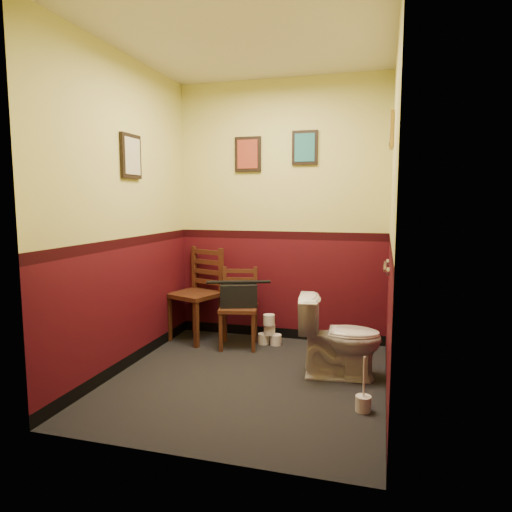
{
  "coord_description": "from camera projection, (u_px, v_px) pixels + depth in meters",
  "views": [
    {
      "loc": [
        1.05,
        -3.47,
        1.47
      ],
      "look_at": [
        0.0,
        0.25,
        1.0
      ],
      "focal_mm": 32.0,
      "sensor_mm": 36.0,
      "label": 1
    }
  ],
  "objects": [
    {
      "name": "floor",
      "position": [
        248.0,
        379.0,
        3.77
      ],
      "size": [
        2.2,
        2.4,
        0.0
      ],
      "primitive_type": "cube",
      "color": "black",
      "rests_on": "ground"
    },
    {
      "name": "chair_right",
      "position": [
        239.0,
        307.0,
        4.6
      ],
      "size": [
        0.44,
        0.44,
        0.79
      ],
      "rotation": [
        0.0,
        0.0,
        0.21
      ],
      "color": "#482415",
      "rests_on": "floor"
    },
    {
      "name": "grab_bar",
      "position": [
        386.0,
        267.0,
        3.61
      ],
      "size": [
        0.05,
        0.56,
        0.06
      ],
      "color": "silver",
      "rests_on": "wall_right"
    },
    {
      "name": "framed_print_right",
      "position": [
        392.0,
        131.0,
        3.81
      ],
      "size": [
        0.04,
        0.34,
        0.28
      ],
      "color": "olive",
      "rests_on": "wall_right"
    },
    {
      "name": "framed_print_back_a",
      "position": [
        248.0,
        154.0,
        4.76
      ],
      "size": [
        0.28,
        0.04,
        0.36
      ],
      "color": "black",
      "rests_on": "wall_back"
    },
    {
      "name": "wall_front",
      "position": [
        183.0,
        223.0,
        2.46
      ],
      "size": [
        2.2,
        0.0,
        2.7
      ],
      "primitive_type": "cube",
      "rotation": [
        -1.57,
        0.0,
        0.0
      ],
      "color": "#440B13",
      "rests_on": "ground"
    },
    {
      "name": "wall_left",
      "position": [
        125.0,
        215.0,
        3.9
      ],
      "size": [
        0.0,
        2.4,
        2.7
      ],
      "primitive_type": "cube",
      "rotation": [
        1.57,
        0.0,
        1.57
      ],
      "color": "#440B13",
      "rests_on": "ground"
    },
    {
      "name": "wall_back",
      "position": [
        281.0,
        212.0,
        4.76
      ],
      "size": [
        2.2,
        0.0,
        2.7
      ],
      "primitive_type": "cube",
      "rotation": [
        1.57,
        0.0,
        0.0
      ],
      "color": "#440B13",
      "rests_on": "ground"
    },
    {
      "name": "toilet_brush",
      "position": [
        363.0,
        402.0,
        3.19
      ],
      "size": [
        0.11,
        0.11,
        0.4
      ],
      "color": "silver",
      "rests_on": "floor"
    },
    {
      "name": "toilet",
      "position": [
        340.0,
        338.0,
        3.79
      ],
      "size": [
        0.73,
        0.45,
        0.68
      ],
      "primitive_type": "imported",
      "rotation": [
        0.0,
        0.0,
        1.67
      ],
      "color": "white",
      "rests_on": "floor"
    },
    {
      "name": "tp_stack",
      "position": [
        269.0,
        332.0,
        4.67
      ],
      "size": [
        0.25,
        0.15,
        0.32
      ],
      "color": "silver",
      "rests_on": "floor"
    },
    {
      "name": "wall_right",
      "position": [
        392.0,
        217.0,
        3.31
      ],
      "size": [
        0.0,
        2.4,
        2.7
      ],
      "primitive_type": "cube",
      "rotation": [
        1.57,
        0.0,
        -1.57
      ],
      "color": "#440B13",
      "rests_on": "ground"
    },
    {
      "name": "framed_print_back_b",
      "position": [
        305.0,
        148.0,
        4.59
      ],
      "size": [
        0.26,
        0.04,
        0.34
      ],
      "color": "black",
      "rests_on": "wall_back"
    },
    {
      "name": "framed_print_left",
      "position": [
        131.0,
        156.0,
        3.93
      ],
      "size": [
        0.04,
        0.3,
        0.38
      ],
      "color": "black",
      "rests_on": "wall_left"
    },
    {
      "name": "ceiling",
      "position": [
        247.0,
        37.0,
        3.44
      ],
      "size": [
        2.2,
        2.4,
        0.0
      ],
      "primitive_type": "cube",
      "rotation": [
        3.14,
        0.0,
        0.0
      ],
      "color": "silver",
      "rests_on": "ground"
    },
    {
      "name": "chair_left",
      "position": [
        198.0,
        294.0,
        4.83
      ],
      "size": [
        0.58,
        0.58,
        0.97
      ],
      "rotation": [
        0.0,
        0.0,
        -0.35
      ],
      "color": "#482415",
      "rests_on": "floor"
    },
    {
      "name": "handbag",
      "position": [
        239.0,
        295.0,
        4.55
      ],
      "size": [
        0.4,
        0.29,
        0.27
      ],
      "rotation": [
        0.0,
        0.0,
        0.33
      ],
      "color": "black",
      "rests_on": "chair_right"
    }
  ]
}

